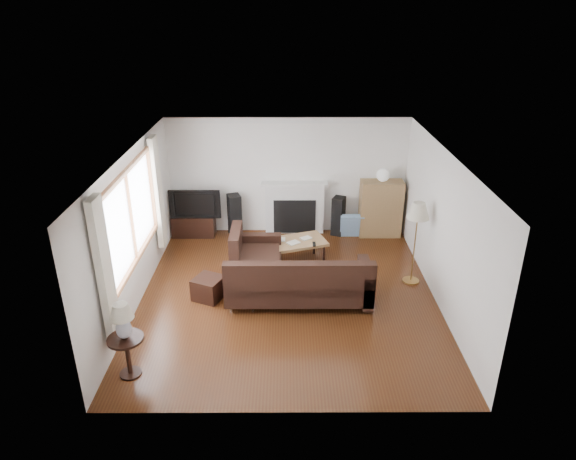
{
  "coord_description": "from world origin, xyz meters",
  "views": [
    {
      "loc": [
        -0.03,
        -7.59,
        4.65
      ],
      "look_at": [
        0.0,
        0.3,
        1.1
      ],
      "focal_mm": 32.0,
      "sensor_mm": 36.0,
      "label": 1
    }
  ],
  "objects_px": {
    "sectional_sofa": "(299,279)",
    "coffee_table": "(293,252)",
    "bookshelf": "(380,208)",
    "floor_lamp": "(415,243)",
    "side_table": "(128,356)",
    "tv_stand": "(194,225)"
  },
  "relations": [
    {
      "from": "tv_stand",
      "to": "sectional_sofa",
      "type": "xyz_separation_m",
      "value": [
        2.19,
        -2.66,
        0.2
      ]
    },
    {
      "from": "sectional_sofa",
      "to": "floor_lamp",
      "type": "height_order",
      "value": "floor_lamp"
    },
    {
      "from": "sectional_sofa",
      "to": "tv_stand",
      "type": "bearing_deg",
      "value": 129.48
    },
    {
      "from": "sectional_sofa",
      "to": "side_table",
      "type": "relative_size",
      "value": 4.37
    },
    {
      "from": "sectional_sofa",
      "to": "floor_lamp",
      "type": "xyz_separation_m",
      "value": [
        2.04,
        0.64,
        0.34
      ]
    },
    {
      "from": "bookshelf",
      "to": "floor_lamp",
      "type": "xyz_separation_m",
      "value": [
        0.25,
        -2.04,
        0.16
      ]
    },
    {
      "from": "bookshelf",
      "to": "sectional_sofa",
      "type": "xyz_separation_m",
      "value": [
        -1.8,
        -2.67,
        -0.18
      ]
    },
    {
      "from": "coffee_table",
      "to": "side_table",
      "type": "distance_m",
      "value": 3.93
    },
    {
      "from": "floor_lamp",
      "to": "coffee_table",
      "type": "bearing_deg",
      "value": 161.42
    },
    {
      "from": "bookshelf",
      "to": "side_table",
      "type": "distance_m",
      "value": 6.14
    },
    {
      "from": "floor_lamp",
      "to": "side_table",
      "type": "distance_m",
      "value": 5.06
    },
    {
      "from": "coffee_table",
      "to": "side_table",
      "type": "xyz_separation_m",
      "value": [
        -2.25,
        -3.21,
        0.06
      ]
    },
    {
      "from": "tv_stand",
      "to": "side_table",
      "type": "bearing_deg",
      "value": -91.68
    },
    {
      "from": "sectional_sofa",
      "to": "coffee_table",
      "type": "xyz_separation_m",
      "value": [
        -0.07,
        1.35,
        -0.18
      ]
    },
    {
      "from": "bookshelf",
      "to": "coffee_table",
      "type": "xyz_separation_m",
      "value": [
        -1.87,
        -1.33,
        -0.37
      ]
    },
    {
      "from": "tv_stand",
      "to": "bookshelf",
      "type": "relative_size",
      "value": 0.75
    },
    {
      "from": "bookshelf",
      "to": "sectional_sofa",
      "type": "bearing_deg",
      "value": -123.9
    },
    {
      "from": "bookshelf",
      "to": "sectional_sofa",
      "type": "distance_m",
      "value": 3.23
    },
    {
      "from": "sectional_sofa",
      "to": "coffee_table",
      "type": "bearing_deg",
      "value": 93.04
    },
    {
      "from": "floor_lamp",
      "to": "side_table",
      "type": "xyz_separation_m",
      "value": [
        -4.37,
        -2.5,
        -0.46
      ]
    },
    {
      "from": "tv_stand",
      "to": "floor_lamp",
      "type": "height_order",
      "value": "floor_lamp"
    },
    {
      "from": "bookshelf",
      "to": "coffee_table",
      "type": "bearing_deg",
      "value": -144.66
    }
  ]
}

